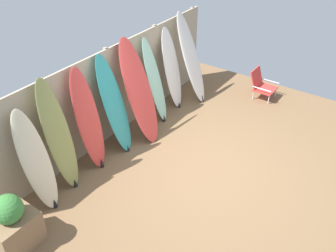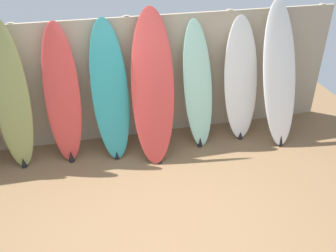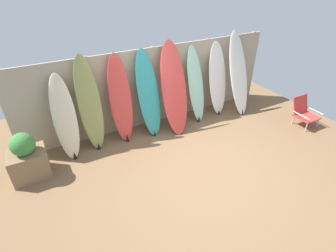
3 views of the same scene
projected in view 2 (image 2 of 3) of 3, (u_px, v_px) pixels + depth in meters
ground at (161, 228)px, 4.13m from camera, size 7.68×7.68×0.00m
fence_back at (130, 80)px, 5.33m from camera, size 6.08×0.11×1.80m
surfboard_olive_1 at (11, 98)px, 4.73m from camera, size 0.45×0.47×1.93m
surfboard_red_2 at (62, 96)px, 4.86m from camera, size 0.49×0.49×1.86m
surfboard_teal_3 at (110, 93)px, 4.96m from camera, size 0.51×0.59×1.85m
surfboard_red_4 at (153, 89)px, 4.92m from camera, size 0.67×0.86×1.97m
surfboard_seafoam_5 at (198, 86)px, 5.22m from camera, size 0.49×0.57×1.77m
surfboard_white_6 at (241, 80)px, 5.37m from camera, size 0.54×0.49×1.78m
surfboard_white_7 at (279, 75)px, 5.28m from camera, size 0.50×0.79×1.97m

